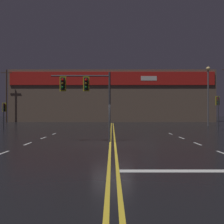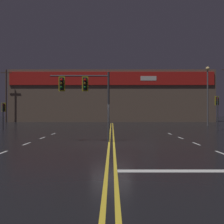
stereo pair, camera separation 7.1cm
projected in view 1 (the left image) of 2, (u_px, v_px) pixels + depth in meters
The scene contains 8 objects.
ground_plane at pixel (112, 144), 15.64m from camera, with size 200.00×200.00×0.00m, color black.
road_markings at pixel (131, 147), 14.17m from camera, with size 15.86×60.00×0.01m.
traffic_signal_median at pixel (84, 89), 16.70m from camera, with size 3.99×0.36×4.68m.
traffic_signal_corner_northwest at pixel (3, 110), 27.24m from camera, with size 0.42×0.36×3.03m.
traffic_signal_corner_northeast at pixel (217, 105), 27.23m from camera, with size 0.42×0.36×3.74m.
streetlight_near_right at pixel (208, 88), 36.11m from camera, with size 0.56×0.56×8.59m.
building_backdrop at pixel (112, 97), 55.25m from camera, with size 42.11×10.23×10.67m.
utility_pole_row at pixel (119, 94), 49.15m from camera, with size 45.86×0.26×10.98m.
Camera 1 is at (-0.04, -15.64, 1.98)m, focal length 40.00 mm.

